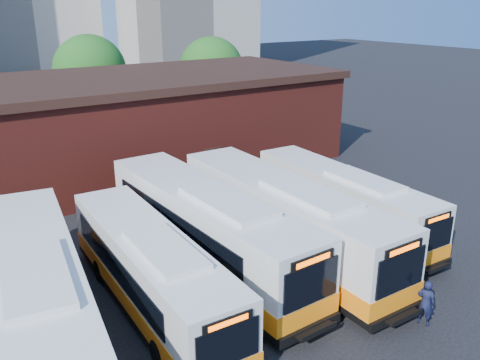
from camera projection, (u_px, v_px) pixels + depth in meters
ground at (330, 298)px, 19.90m from camera, size 220.00×220.00×0.00m
bus_farwest at (39, 303)px, 16.64m from camera, size 4.46×13.35×3.58m
bus_west at (151, 274)px, 18.80m from camera, size 2.79×11.79×3.19m
bus_midwest at (207, 231)px, 21.80m from camera, size 3.26×13.62×3.68m
bus_mideast at (284, 222)px, 22.69m from camera, size 2.89×13.56×3.68m
bus_east at (342, 203)px, 25.50m from camera, size 2.75×11.70×3.17m
transit_worker at (426, 303)px, 18.04m from camera, size 0.62×0.75×1.75m
depot_building at (129, 122)px, 34.55m from camera, size 28.60×12.60×6.40m
tree_mid at (90, 71)px, 46.00m from camera, size 6.56×6.56×8.36m
tree_east at (211, 69)px, 49.47m from camera, size 6.24×6.24×7.96m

